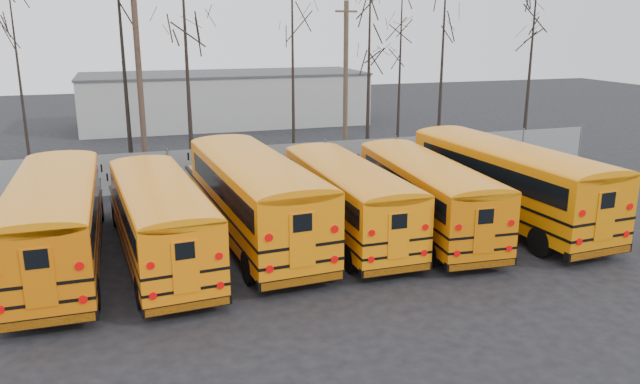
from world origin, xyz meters
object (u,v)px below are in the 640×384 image
object	(u,v)px
bus_a	(55,215)
bus_f	(504,176)
bus_e	(424,189)
bus_c	(253,191)
bus_b	(159,214)
utility_pole_left	(140,80)
utility_pole_right	(346,79)
bus_d	(346,193)

from	to	relation	value
bus_a	bus_f	bearing A→B (deg)	-0.40
bus_e	bus_c	bearing A→B (deg)	175.07
bus_b	bus_f	size ratio (longest dim) A/B	0.89
bus_a	bus_f	size ratio (longest dim) A/B	0.95
bus_c	utility_pole_left	bearing A→B (deg)	101.09
utility_pole_left	utility_pole_right	size ratio (longest dim) A/B	1.07
bus_b	bus_c	bearing A→B (deg)	14.46
bus_b	utility_pole_left	world-z (taller)	utility_pole_left
bus_c	bus_d	world-z (taller)	bus_c
bus_a	utility_pole_right	xyz separation A→B (m)	(15.14, 14.09, 2.85)
bus_d	utility_pole_left	world-z (taller)	utility_pole_left
bus_a	bus_e	bearing A→B (deg)	-1.26
bus_b	bus_e	xyz separation A→B (m)	(9.99, 0.26, 0.00)
bus_d	utility_pole_right	distance (m)	15.07
bus_a	bus_d	xyz separation A→B (m)	(10.17, 0.18, -0.15)
bus_c	bus_f	distance (m)	10.21
bus_f	utility_pole_right	world-z (taller)	utility_pole_right
bus_e	bus_f	distance (m)	3.65
bus_b	utility_pole_right	world-z (taller)	utility_pole_right
bus_a	bus_d	distance (m)	10.17
bus_e	utility_pole_left	bearing A→B (deg)	130.05
bus_d	utility_pole_right	world-z (taller)	utility_pole_right
bus_b	bus_d	size ratio (longest dim) A/B	1.02
bus_f	bus_a	bearing A→B (deg)	175.62
bus_d	bus_f	distance (m)	6.74
bus_a	utility_pole_left	bearing A→B (deg)	75.33
bus_e	bus_b	bearing A→B (deg)	-175.20
bus_a	utility_pole_right	size ratio (longest dim) A/B	1.25
bus_f	utility_pole_right	xyz separation A→B (m)	(-1.76, 14.10, 2.76)
bus_f	utility_pole_left	xyz separation A→B (m)	(-13.57, 13.10, 3.11)
bus_a	bus_b	world-z (taller)	bus_a
bus_c	bus_e	xyz separation A→B (m)	(6.54, -0.95, -0.21)
bus_d	bus_f	bearing A→B (deg)	-2.18
bus_d	utility_pole_left	size ratio (longest dim) A/B	1.07
bus_c	utility_pole_right	world-z (taller)	utility_pole_right
utility_pole_left	bus_e	bearing A→B (deg)	-48.56
bus_b	bus_a	bearing A→B (deg)	167.08
utility_pole_right	bus_d	bearing A→B (deg)	-132.32
bus_f	utility_pole_left	distance (m)	19.11
bus_c	utility_pole_right	distance (m)	16.02
bus_e	utility_pole_left	size ratio (longest dim) A/B	1.09
bus_e	bus_a	bearing A→B (deg)	-177.58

